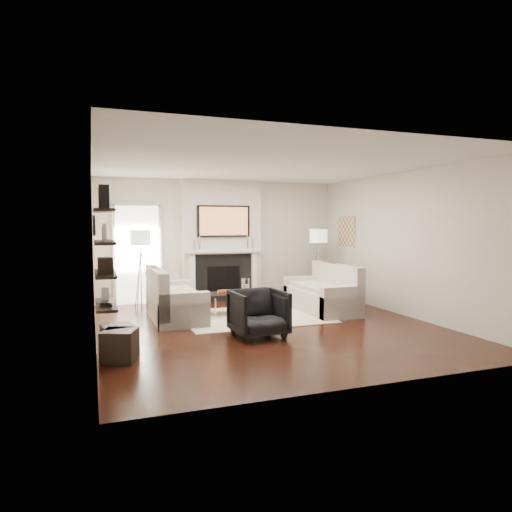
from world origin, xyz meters
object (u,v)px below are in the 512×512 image
object	(u,v)px
coffee_table	(238,294)
lamp_right_shade	(319,236)
loveseat_right_base	(321,301)
lamp_left_shade	(140,238)
armchair	(259,311)
ottoman_near	(119,340)
loveseat_left_base	(176,307)

from	to	relation	value
coffee_table	lamp_right_shade	size ratio (longest dim) A/B	2.75
loveseat_right_base	lamp_left_shade	xyz separation A→B (m)	(-3.32, 1.42, 1.24)
coffee_table	armchair	size ratio (longest dim) A/B	1.39
ottoman_near	loveseat_left_base	bearing A→B (deg)	61.24
coffee_table	ottoman_near	xyz separation A→B (m)	(-2.30, -2.03, -0.20)
loveseat_right_base	ottoman_near	bearing A→B (deg)	-155.75
lamp_right_shade	loveseat_left_base	bearing A→B (deg)	-163.69
loveseat_left_base	ottoman_near	size ratio (longest dim) A/B	4.50
loveseat_left_base	lamp_left_shade	world-z (taller)	lamp_left_shade
loveseat_left_base	armchair	size ratio (longest dim) A/B	2.27
armchair	lamp_left_shade	xyz separation A→B (m)	(-1.46, 2.89, 1.05)
ottoman_near	lamp_left_shade	bearing A→B (deg)	79.03
loveseat_left_base	coffee_table	xyz separation A→B (m)	(1.19, 0.02, 0.19)
coffee_table	lamp_left_shade	distance (m)	2.30
loveseat_right_base	loveseat_left_base	bearing A→B (deg)	175.16
loveseat_left_base	coffee_table	distance (m)	1.21
lamp_left_shade	lamp_right_shade	distance (m)	3.90
loveseat_left_base	armchair	world-z (taller)	armchair
loveseat_left_base	ottoman_near	bearing A→B (deg)	-118.76
coffee_table	armchair	world-z (taller)	armchair
armchair	lamp_left_shade	distance (m)	3.40
lamp_right_shade	coffee_table	bearing A→B (deg)	-156.18
lamp_left_shade	lamp_right_shade	bearing A→B (deg)	-2.68
lamp_left_shade	armchair	bearing A→B (deg)	-63.13
coffee_table	ottoman_near	size ratio (longest dim) A/B	2.75
armchair	ottoman_near	xyz separation A→B (m)	(-2.08, -0.31, -0.20)
coffee_table	lamp_right_shade	world-z (taller)	lamp_right_shade
armchair	lamp_left_shade	world-z (taller)	lamp_left_shade
armchair	lamp_right_shade	world-z (taller)	lamp_right_shade
lamp_left_shade	ottoman_near	bearing A→B (deg)	-100.97
armchair	lamp_right_shade	xyz separation A→B (m)	(2.44, 2.71, 1.05)
loveseat_left_base	ottoman_near	distance (m)	2.30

